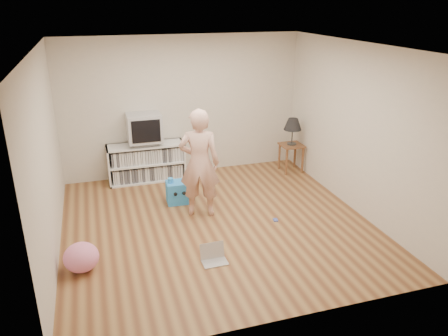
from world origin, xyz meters
TOP-DOWN VIEW (x-y plane):
  - ground at (0.00, 0.00)m, footprint 4.50×4.50m
  - walls at (0.00, 0.00)m, footprint 4.52×4.52m
  - ceiling at (0.00, 0.00)m, footprint 4.50×4.50m
  - media_unit at (-0.77, 2.04)m, footprint 1.40×0.45m
  - dvd_deck at (-0.77, 2.02)m, footprint 0.45×0.35m
  - crt_tv at (-0.77, 2.02)m, footprint 0.60×0.53m
  - side_table at (1.99, 1.65)m, footprint 0.42×0.42m
  - table_lamp at (1.99, 1.65)m, footprint 0.34×0.34m
  - person at (-0.16, 0.39)m, footprint 0.72×0.58m
  - laptop at (-0.32, -0.95)m, footprint 0.33×0.27m
  - playing_cards at (0.89, -0.18)m, footprint 0.08×0.10m
  - plush_blue at (-0.40, 0.90)m, footprint 0.40×0.35m
  - plush_pink at (-1.95, -0.67)m, footprint 0.57×0.57m

SIDE VIEW (x-z plane):
  - ground at x=0.00m, z-range 0.00..0.00m
  - playing_cards at x=0.89m, z-range 0.00..0.02m
  - laptop at x=-0.32m, z-range -0.05..0.17m
  - plush_pink at x=-1.95m, z-range 0.00..0.37m
  - plush_blue at x=-0.40m, z-range -0.03..0.41m
  - media_unit at x=-0.77m, z-range 0.00..0.70m
  - side_table at x=1.99m, z-range 0.14..0.69m
  - dvd_deck at x=-0.77m, z-range 0.70..0.77m
  - person at x=-0.16m, z-range 0.00..1.70m
  - table_lamp at x=1.99m, z-range 0.68..1.20m
  - crt_tv at x=-0.77m, z-range 0.77..1.27m
  - walls at x=0.00m, z-range 0.00..2.60m
  - ceiling at x=0.00m, z-range 2.60..2.60m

